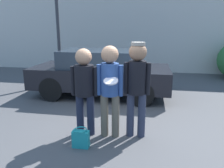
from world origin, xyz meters
TOP-DOWN VIEW (x-y plane):
  - ground_plane at (0.00, 0.00)m, footprint 56.00×56.00m
  - storefront_building at (0.00, 6.55)m, footprint 24.00×0.22m
  - person_left at (-0.52, -0.29)m, footprint 0.54×0.37m
  - person_middle_with_frisbee at (-0.02, -0.30)m, footprint 0.50×0.54m
  - person_right at (0.49, -0.21)m, footprint 0.50×0.33m
  - parked_car_near at (-0.81, 2.39)m, footprint 4.22×1.91m
  - handbag at (-0.46, -0.81)m, footprint 0.30×0.23m

SIDE VIEW (x-z plane):
  - ground_plane at x=0.00m, z-range 0.00..0.00m
  - handbag at x=-0.46m, z-range -0.01..0.35m
  - parked_car_near at x=-0.81m, z-range 0.02..1.46m
  - person_left at x=-0.52m, z-range 0.18..1.91m
  - person_middle_with_frisbee at x=-0.02m, z-range 0.18..1.98m
  - person_right at x=0.49m, z-range 0.21..2.06m
  - storefront_building at x=0.00m, z-range 0.03..4.30m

